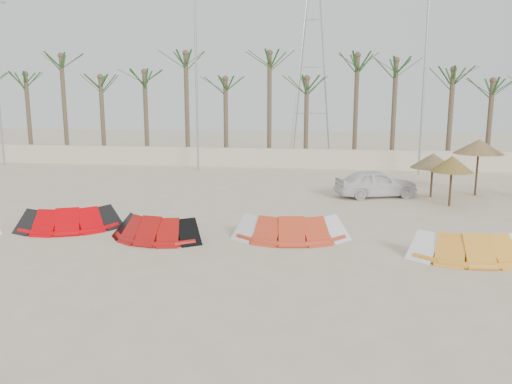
% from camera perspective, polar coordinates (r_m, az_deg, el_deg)
% --- Properties ---
extents(ground, '(120.00, 120.00, 0.00)m').
position_cam_1_polar(ground, '(12.79, -4.15, -10.70)').
color(ground, beige).
rests_on(ground, ground).
extents(boundary_wall, '(60.00, 0.30, 1.30)m').
position_cam_1_polar(boundary_wall, '(33.95, 4.11, 3.86)').
color(boundary_wall, beige).
rests_on(boundary_wall, ground).
extents(palm_line, '(52.00, 4.00, 7.70)m').
position_cam_1_polar(palm_line, '(35.21, 5.56, 13.53)').
color(palm_line, brown).
rests_on(palm_line, ground).
extents(lamp_b, '(1.25, 0.14, 11.00)m').
position_cam_1_polar(lamp_b, '(32.79, -6.77, 12.54)').
color(lamp_b, '#A5A8AD').
rests_on(lamp_b, ground).
extents(lamp_c, '(1.25, 0.14, 11.00)m').
position_cam_1_polar(lamp_c, '(32.07, 18.73, 12.11)').
color(lamp_c, '#A5A8AD').
rests_on(lamp_c, ground).
extents(pylon, '(3.00, 3.00, 14.00)m').
position_cam_1_polar(pylon, '(39.91, 6.24, 3.90)').
color(pylon, '#A5A8AD').
rests_on(pylon, ground).
extents(kite_red_left, '(3.90, 2.66, 0.90)m').
position_cam_1_polar(kite_red_left, '(19.32, -20.14, -2.66)').
color(kite_red_left, '#D50108').
rests_on(kite_red_left, ground).
extents(kite_red_mid, '(3.30, 1.95, 0.90)m').
position_cam_1_polar(kite_red_mid, '(17.14, -11.10, -3.85)').
color(kite_red_mid, '#A70F0C').
rests_on(kite_red_mid, ground).
extents(kite_red_right, '(3.82, 1.90, 0.90)m').
position_cam_1_polar(kite_red_right, '(17.00, 4.12, -3.78)').
color(kite_red_right, red).
rests_on(kite_red_right, ground).
extents(kite_orange, '(3.59, 1.77, 0.90)m').
position_cam_1_polar(kite_orange, '(16.19, 23.20, -5.38)').
color(kite_orange, orange).
rests_on(kite_orange, ground).
extents(parasol_left, '(2.09, 2.09, 2.10)m').
position_cam_1_polar(parasol_left, '(25.05, 19.57, 3.39)').
color(parasol_left, '#4C331E').
rests_on(parasol_left, ground).
extents(parasol_mid, '(1.82, 1.82, 2.21)m').
position_cam_1_polar(parasol_mid, '(23.17, 21.50, 2.99)').
color(parasol_mid, '#4C331E').
rests_on(parasol_mid, ground).
extents(parasol_right, '(2.35, 2.35, 2.73)m').
position_cam_1_polar(parasol_right, '(26.23, 24.12, 4.75)').
color(parasol_right, '#4C331E').
rests_on(parasol_right, ground).
extents(car, '(4.14, 2.71, 1.31)m').
position_cam_1_polar(car, '(24.49, 13.53, 0.97)').
color(car, white).
rests_on(car, ground).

